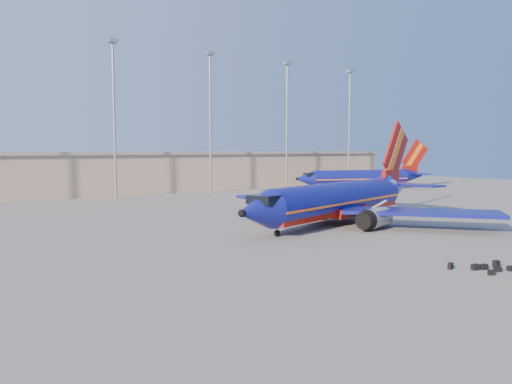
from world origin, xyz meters
TOP-DOWN VIEW (x-y plane):
  - ground at (0.00, 0.00)m, footprint 220.00×220.00m
  - terminal_building at (10.00, 58.00)m, footprint 122.00×16.00m
  - light_mast_row at (5.00, 46.00)m, footprint 101.60×1.60m
  - aircraft_main at (7.18, 0.77)m, footprint 37.93×35.98m
  - aircraft_second at (48.95, 35.58)m, footprint 32.52×17.03m
  - luggage_pile at (-1.45, -22.99)m, footprint 4.09×3.31m

SIDE VIEW (x-z plane):
  - ground at x=0.00m, z-range 0.00..0.00m
  - luggage_pile at x=-1.45m, z-range -0.03..0.46m
  - aircraft_second at x=48.95m, z-range -3.08..8.29m
  - aircraft_main at x=7.18m, z-range -3.76..9.37m
  - terminal_building at x=10.00m, z-range 0.07..8.57m
  - light_mast_row at x=5.00m, z-range 3.23..31.88m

